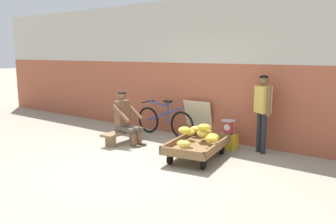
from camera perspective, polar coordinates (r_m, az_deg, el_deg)
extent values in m
plane|color=gray|center=(6.02, -5.74, -9.06)|extent=(80.00, 80.00, 0.00)
cube|color=#A35138|center=(7.91, 7.12, 1.85)|extent=(16.00, 0.30, 1.72)
cube|color=#B7B2A8|center=(7.85, 7.37, 13.39)|extent=(16.00, 0.30, 1.45)
cube|color=brown|center=(6.38, 4.92, -5.76)|extent=(1.07, 1.56, 0.05)
cube|color=brown|center=(6.52, 1.66, -4.71)|extent=(0.29, 1.43, 0.10)
cube|color=brown|center=(6.23, 8.35, -5.50)|extent=(0.29, 1.43, 0.10)
cube|color=brown|center=(7.00, 7.10, -3.78)|extent=(0.83, 0.18, 0.10)
cube|color=brown|center=(5.74, 2.27, -6.72)|extent=(0.83, 0.18, 0.10)
cylinder|color=black|center=(6.98, 4.06, -5.61)|extent=(0.08, 0.19, 0.18)
cylinder|color=black|center=(6.77, 9.00, -6.20)|extent=(0.08, 0.19, 0.18)
cylinder|color=black|center=(6.11, 0.33, -7.86)|extent=(0.08, 0.19, 0.18)
cylinder|color=black|center=(5.86, 5.90, -8.67)|extent=(0.08, 0.19, 0.18)
ellipsoid|color=gold|center=(6.33, 7.52, -4.15)|extent=(0.24, 0.18, 0.13)
ellipsoid|color=yellow|center=(6.94, 4.71, -2.87)|extent=(0.28, 0.24, 0.13)
ellipsoid|color=yellow|center=(6.72, 6.28, -3.30)|extent=(0.30, 0.27, 0.13)
ellipsoid|color=gold|center=(6.16, 7.23, -4.54)|extent=(0.25, 0.19, 0.13)
ellipsoid|color=yellow|center=(6.55, 5.75, -3.65)|extent=(0.28, 0.25, 0.13)
ellipsoid|color=yellow|center=(5.81, 2.63, -5.34)|extent=(0.28, 0.24, 0.13)
ellipsoid|color=gold|center=(6.67, 3.55, -3.37)|extent=(0.27, 0.22, 0.13)
ellipsoid|color=yellow|center=(6.25, 2.80, -3.05)|extent=(0.29, 0.26, 0.13)
ellipsoid|color=yellow|center=(6.52, 6.16, -2.58)|extent=(0.30, 0.27, 0.13)
ellipsoid|color=yellow|center=(6.51, 5.98, -2.55)|extent=(0.30, 0.28, 0.13)
cube|color=olive|center=(7.55, -7.56, -3.28)|extent=(0.34, 1.11, 0.05)
cube|color=olive|center=(7.87, -5.65, -3.73)|extent=(0.24, 0.09, 0.22)
cube|color=olive|center=(7.31, -9.57, -4.85)|extent=(0.24, 0.09, 0.22)
cylinder|color=brown|center=(7.38, -4.82, -4.43)|extent=(0.10, 0.10, 0.27)
cube|color=#4C3D2D|center=(7.37, -4.46, -5.36)|extent=(0.22, 0.09, 0.04)
cylinder|color=brown|center=(7.46, -5.99, -2.81)|extent=(0.40, 0.13, 0.13)
cylinder|color=brown|center=(7.25, -5.77, -4.70)|extent=(0.10, 0.10, 0.27)
cube|color=#4C3D2D|center=(7.24, -5.41, -5.65)|extent=(0.22, 0.09, 0.04)
cylinder|color=brown|center=(7.34, -6.95, -3.05)|extent=(0.40, 0.13, 0.13)
cube|color=brown|center=(7.53, -7.57, -2.58)|extent=(0.22, 0.28, 0.14)
cube|color=brown|center=(7.47, -7.63, -0.10)|extent=(0.18, 0.32, 0.52)
cylinder|color=brown|center=(7.50, -5.69, 0.18)|extent=(0.47, 0.08, 0.36)
cylinder|color=brown|center=(7.21, -7.84, -0.25)|extent=(0.47, 0.08, 0.36)
sphere|color=brown|center=(7.42, -7.70, 2.75)|extent=(0.19, 0.19, 0.19)
ellipsoid|color=black|center=(7.41, -7.71, 3.16)|extent=(0.17, 0.17, 0.09)
cube|color=gold|center=(7.18, 9.92, -4.82)|extent=(0.36, 0.28, 0.30)
cylinder|color=#28282D|center=(7.14, 9.96, -3.53)|extent=(0.20, 0.20, 0.03)
cube|color=#C6384C|center=(7.11, 9.99, -2.48)|extent=(0.16, 0.10, 0.24)
cylinder|color=white|center=(7.06, 9.79, -2.55)|extent=(0.13, 0.01, 0.13)
cylinder|color=#B2B5BA|center=(7.08, 10.02, -1.41)|extent=(0.30, 0.30, 0.01)
torus|color=black|center=(8.43, -3.31, -1.32)|extent=(0.64, 0.06, 0.64)
torus|color=black|center=(7.81, 2.34, -2.21)|extent=(0.64, 0.06, 0.64)
cylinder|color=#234299|center=(8.07, -0.60, -0.36)|extent=(1.03, 0.05, 0.43)
cylinder|color=#234299|center=(8.00, -0.04, -0.15)|extent=(0.04, 0.04, 0.48)
cylinder|color=#234299|center=(8.16, -1.73, 1.46)|extent=(0.62, 0.05, 0.12)
cube|color=black|center=(7.96, -0.04, 1.76)|extent=(0.20, 0.10, 0.05)
cylinder|color=black|center=(8.35, -3.34, 1.78)|extent=(0.04, 0.48, 0.03)
cube|color=#C6B289|center=(7.92, 5.13, -1.21)|extent=(0.70, 0.25, 0.88)
cylinder|color=#232328|center=(6.88, 15.65, -3.52)|extent=(0.10, 0.10, 0.80)
cylinder|color=#232328|center=(7.02, 14.96, -3.24)|extent=(0.10, 0.10, 0.80)
cube|color=gold|center=(6.83, 15.55, 2.02)|extent=(0.38, 0.35, 0.52)
cylinder|color=brown|center=(6.66, 16.49, 1.61)|extent=(0.07, 0.07, 0.56)
cylinder|color=brown|center=(7.01, 14.64, 2.08)|extent=(0.07, 0.07, 0.56)
sphere|color=brown|center=(6.80, 15.70, 5.15)|extent=(0.19, 0.19, 0.19)
ellipsoid|color=black|center=(6.79, 15.72, 5.59)|extent=(0.17, 0.17, 0.09)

